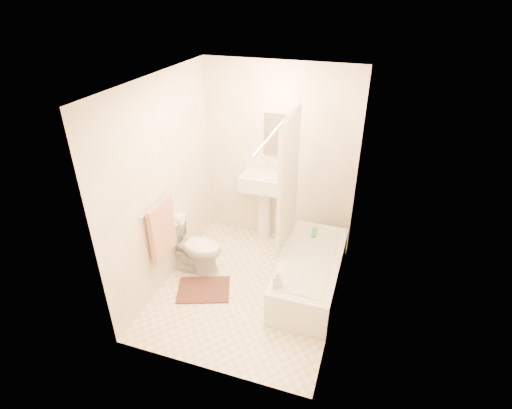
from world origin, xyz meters
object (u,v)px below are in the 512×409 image
(bath_mat, at_px, (204,290))
(bathtub, at_px, (310,273))
(sink, at_px, (264,204))
(soap_bottle, at_px, (277,278))
(toilet, at_px, (195,247))

(bath_mat, bearing_deg, bathtub, 21.47)
(sink, bearing_deg, soap_bottle, -66.97)
(sink, xyz_separation_m, bathtub, (0.83, -0.82, -0.34))
(bathtub, relative_size, bath_mat, 2.50)
(sink, height_order, bathtub, sink)
(sink, distance_m, bath_mat, 1.43)
(sink, relative_size, bathtub, 0.73)
(toilet, bearing_deg, soap_bottle, -109.69)
(toilet, relative_size, bathtub, 0.46)
(toilet, distance_m, sink, 1.13)
(sink, distance_m, soap_bottle, 1.52)
(sink, height_order, soap_bottle, sink)
(bath_mat, height_order, soap_bottle, soap_bottle)
(bathtub, relative_size, soap_bottle, 7.49)
(bathtub, height_order, soap_bottle, soap_bottle)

